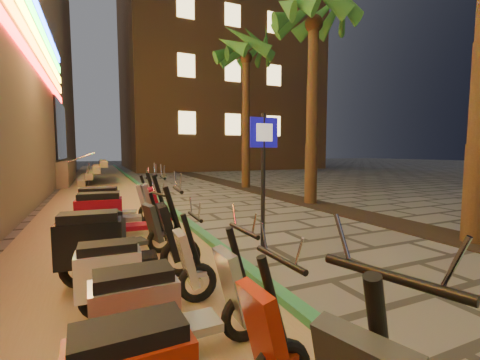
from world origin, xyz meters
name	(u,v)px	position (x,y,z in m)	size (l,w,h in m)	color
ground	(462,352)	(0.00, 0.00, 0.00)	(120.00, 120.00, 0.00)	#474442
parking_strip	(104,202)	(-2.60, 10.00, 0.01)	(3.40, 60.00, 0.01)	#8C7251
green_curb	(156,198)	(-0.90, 10.00, 0.05)	(0.18, 60.00, 0.10)	#286B42
planting_strip	(355,214)	(3.60, 5.00, 0.01)	(1.20, 40.00, 0.02)	black
apartment_block	(212,50)	(9.00, 32.00, 12.50)	(18.00, 16.06, 25.00)	brown
palm_c	(314,23)	(3.60, 7.00, 5.73)	(2.97, 3.02, 6.91)	#472D19
palm_d	(246,58)	(3.60, 12.00, 5.94)	(2.97, 3.02, 7.16)	#472D19
pedestrian_sign	(263,161)	(-0.11, 3.38, 1.53)	(0.52, 0.10, 2.36)	black
scooter_6	(165,309)	(-2.34, 0.88, 0.46)	(1.50, 0.53, 1.06)	black
scooter_7	(132,273)	(-2.50, 1.81, 0.45)	(1.46, 0.51, 1.03)	black
scooter_8	(113,244)	(-2.63, 2.67, 0.54)	(1.78, 0.62, 1.25)	black
scooter_9	(117,233)	(-2.55, 3.58, 0.45)	(1.48, 0.71, 1.05)	black
scooter_10	(116,215)	(-2.50, 4.52, 0.55)	(1.81, 0.63, 1.27)	black
scooter_11	(114,208)	(-2.51, 5.34, 0.55)	(1.82, 0.67, 1.28)	black
scooter_12	(114,204)	(-2.46, 6.22, 0.50)	(1.64, 0.78, 1.16)	black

